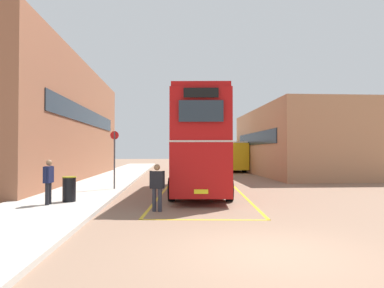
# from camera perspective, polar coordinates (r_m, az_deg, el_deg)

# --- Properties ---
(ground_plane) EXTENTS (135.60, 135.60, 0.00)m
(ground_plane) POSITION_cam_1_polar(r_m,az_deg,el_deg) (21.47, 1.83, -6.88)
(ground_plane) COLOR #846651
(sidewalk_left) EXTENTS (4.00, 57.60, 0.14)m
(sidewalk_left) POSITION_cam_1_polar(r_m,az_deg,el_deg) (24.18, -14.35, -6.04)
(sidewalk_left) COLOR #B2ADA3
(sidewalk_left) RESTS_ON ground
(brick_building_left) EXTENTS (6.05, 22.64, 8.41)m
(brick_building_left) POSITION_cam_1_polar(r_m,az_deg,el_deg) (26.62, -23.57, 3.39)
(brick_building_left) COLOR brown
(brick_building_left) RESTS_ON ground
(depot_building_right) EXTENTS (8.91, 16.57, 5.86)m
(depot_building_right) POSITION_cam_1_polar(r_m,az_deg,el_deg) (31.78, 18.47, 0.32)
(depot_building_right) COLOR #AD7A56
(depot_building_right) RESTS_ON ground
(double_decker_bus) EXTENTS (3.26, 9.99, 4.75)m
(double_decker_bus) POSITION_cam_1_polar(r_m,az_deg,el_deg) (17.17, 1.37, 0.09)
(double_decker_bus) COLOR black
(double_decker_bus) RESTS_ON ground
(single_deck_bus) EXTENTS (3.31, 8.63, 3.02)m
(single_deck_bus) POSITION_cam_1_polar(r_m,az_deg,el_deg) (35.67, 5.75, -1.97)
(single_deck_bus) COLOR black
(single_deck_bus) RESTS_ON ground
(pedestrian_boarding) EXTENTS (0.54, 0.33, 1.66)m
(pedestrian_boarding) POSITION_cam_1_polar(r_m,az_deg,el_deg) (11.83, -6.00, -6.87)
(pedestrian_boarding) COLOR #2D2D38
(pedestrian_boarding) RESTS_ON ground
(pedestrian_waiting_near) EXTENTS (0.25, 0.56, 1.66)m
(pedestrian_waiting_near) POSITION_cam_1_polar(r_m,az_deg,el_deg) (13.46, -23.37, -5.48)
(pedestrian_waiting_near) COLOR black
(pedestrian_waiting_near) RESTS_ON sidewalk_left
(litter_bin) EXTENTS (0.53, 0.53, 0.98)m
(litter_bin) POSITION_cam_1_polar(r_m,az_deg,el_deg) (14.01, -20.29, -7.24)
(litter_bin) COLOR black
(litter_bin) RESTS_ON sidewalk_left
(bus_stop_sign) EXTENTS (0.43, 0.15, 3.03)m
(bus_stop_sign) POSITION_cam_1_polar(r_m,az_deg,el_deg) (17.93, -13.14, -1.75)
(bus_stop_sign) COLOR #4C4C51
(bus_stop_sign) RESTS_ON sidewalk_left
(bay_marking_yellow) EXTENTS (4.99, 12.14, 0.01)m
(bay_marking_yellow) POSITION_cam_1_polar(r_m,az_deg,el_deg) (15.46, 1.72, -9.08)
(bay_marking_yellow) COLOR gold
(bay_marking_yellow) RESTS_ON ground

